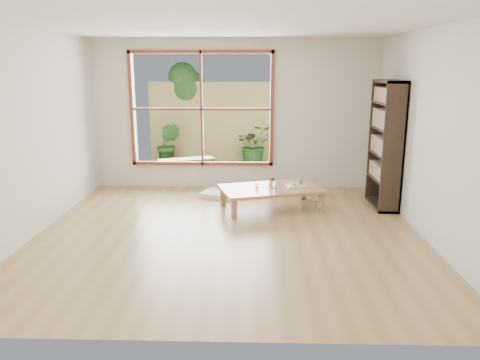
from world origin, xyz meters
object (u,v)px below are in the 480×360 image
object	(u,v)px
food_tray	(297,185)
low_table	(271,190)
bookshelf	(385,145)
garden_bench	(186,162)

from	to	relation	value
food_tray	low_table	bearing A→B (deg)	-178.42
bookshelf	garden_bench	bearing A→B (deg)	151.24
low_table	garden_bench	world-z (taller)	garden_bench
low_table	garden_bench	distance (m)	2.57
low_table	food_tray	size ratio (longest dim) A/B	5.02
low_table	garden_bench	xyz separation A→B (m)	(-1.59, 2.02, 0.02)
garden_bench	food_tray	bearing A→B (deg)	-66.39
bookshelf	garden_bench	size ratio (longest dim) A/B	1.71
bookshelf	garden_bench	world-z (taller)	bookshelf
bookshelf	garden_bench	xyz separation A→B (m)	(-3.33, 1.83, -0.66)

